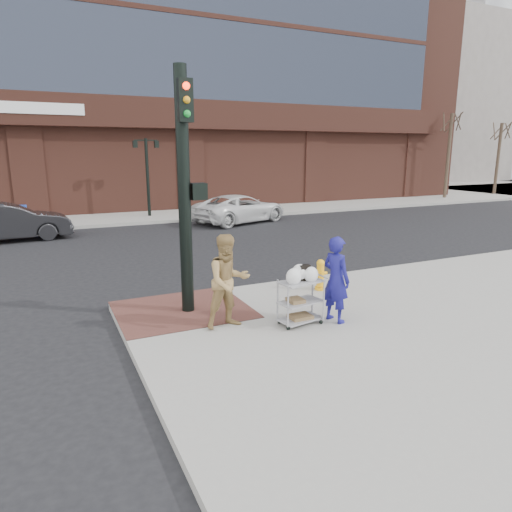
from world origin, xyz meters
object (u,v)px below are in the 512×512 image
traffic_signal_pole (185,185)px  sedan_dark (9,222)px  pedestrian_tan (228,281)px  fire_hydrant (320,274)px  lamp_post (147,169)px  utility_cart (301,298)px  woman_blue (336,279)px  minivan_white (240,209)px

traffic_signal_pole → sedan_dark: bearing=109.1°
pedestrian_tan → fire_hydrant: bearing=19.9°
lamp_post → fire_hydrant: (0.91, -15.12, -2.07)m
lamp_post → utility_cart: 17.03m
woman_blue → minivan_white: size_ratio=0.35×
sedan_dark → utility_cart: (5.70, -13.02, -0.07)m
lamp_post → traffic_signal_pole: 15.43m
pedestrian_tan → fire_hydrant: (2.96, 1.31, -0.52)m
traffic_signal_pole → minivan_white: traffic_signal_pole is taller
sedan_dark → fire_hydrant: (7.32, -11.24, -0.21)m
pedestrian_tan → woman_blue: bearing=-20.8°
minivan_white → utility_cart: size_ratio=4.20×
minivan_white → utility_cart: 14.34m
minivan_white → sedan_dark: bearing=73.7°
woman_blue → sedan_dark: woman_blue is taller
traffic_signal_pole → lamp_post: bearing=80.8°
utility_cart → woman_blue: bearing=-11.9°
sedan_dark → utility_cart: size_ratio=3.85×
utility_cart → fire_hydrant: utility_cart is taller
fire_hydrant → woman_blue: bearing=-115.1°
woman_blue → pedestrian_tan: 2.15m
sedan_dark → utility_cart: 14.21m
woman_blue → utility_cart: bearing=64.0°
traffic_signal_pole → utility_cart: size_ratio=4.18×
woman_blue → minivan_white: (3.83, 13.75, -0.32)m
fire_hydrant → minivan_white: bearing=76.1°
traffic_signal_pole → utility_cart: 3.24m
traffic_signal_pole → fire_hydrant: traffic_signal_pole is taller
pedestrian_tan → utility_cart: size_ratio=1.54×
pedestrian_tan → utility_cart: 1.47m
pedestrian_tan → utility_cart: (1.34, -0.47, -0.38)m
pedestrian_tan → utility_cart: pedestrian_tan is taller
minivan_white → lamp_post: bearing=29.7°
woman_blue → sedan_dark: size_ratio=0.38×
lamp_post → woman_blue: bearing=-90.0°
pedestrian_tan → sedan_dark: bearing=105.2°
traffic_signal_pole → sedan_dark: size_ratio=1.09×
minivan_white → fire_hydrant: bearing=146.6°
traffic_signal_pole → woman_blue: bearing=-36.4°
woman_blue → pedestrian_tan: (-2.06, 0.62, 0.05)m
traffic_signal_pole → sedan_dark: traffic_signal_pole is taller
traffic_signal_pole → utility_cart: (1.77, -1.68, -2.14)m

